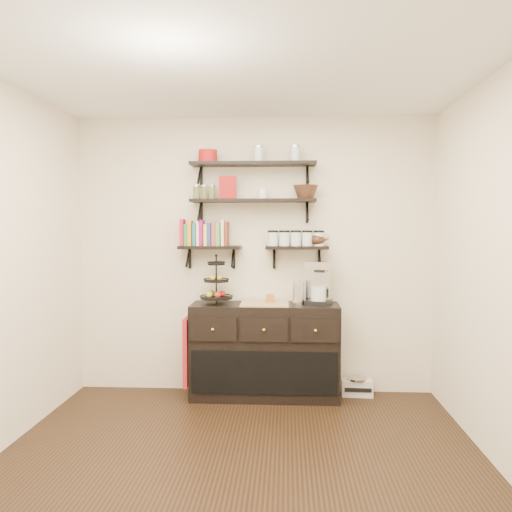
% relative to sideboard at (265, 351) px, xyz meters
% --- Properties ---
extents(floor, '(3.50, 3.50, 0.00)m').
position_rel_sideboard_xyz_m(floor, '(-0.12, -1.51, -0.45)').
color(floor, black).
rests_on(floor, ground).
extents(ceiling, '(3.50, 3.50, 0.02)m').
position_rel_sideboard_xyz_m(ceiling, '(-0.12, -1.51, 2.25)').
color(ceiling, white).
rests_on(ceiling, back_wall).
extents(back_wall, '(3.50, 0.02, 2.70)m').
position_rel_sideboard_xyz_m(back_wall, '(-0.12, 0.24, 0.90)').
color(back_wall, white).
rests_on(back_wall, ground).
extents(right_wall, '(0.02, 3.50, 2.70)m').
position_rel_sideboard_xyz_m(right_wall, '(1.63, -1.51, 0.90)').
color(right_wall, white).
rests_on(right_wall, ground).
extents(shelf_top, '(1.20, 0.27, 0.23)m').
position_rel_sideboard_xyz_m(shelf_top, '(-0.12, 0.10, 1.78)').
color(shelf_top, black).
rests_on(shelf_top, back_wall).
extents(shelf_mid, '(1.20, 0.27, 0.23)m').
position_rel_sideboard_xyz_m(shelf_mid, '(-0.12, 0.10, 1.43)').
color(shelf_mid, black).
rests_on(shelf_mid, back_wall).
extents(shelf_low_left, '(0.60, 0.25, 0.23)m').
position_rel_sideboard_xyz_m(shelf_low_left, '(-0.54, 0.12, 0.98)').
color(shelf_low_left, black).
rests_on(shelf_low_left, back_wall).
extents(shelf_low_right, '(0.60, 0.25, 0.23)m').
position_rel_sideboard_xyz_m(shelf_low_right, '(0.30, 0.12, 0.98)').
color(shelf_low_right, black).
rests_on(shelf_low_right, back_wall).
extents(cookbooks, '(0.43, 0.15, 0.26)m').
position_rel_sideboard_xyz_m(cookbooks, '(-0.59, 0.12, 1.11)').
color(cookbooks, red).
rests_on(cookbooks, shelf_low_left).
extents(glass_canisters, '(0.54, 0.10, 0.13)m').
position_rel_sideboard_xyz_m(glass_canisters, '(0.29, 0.12, 1.06)').
color(glass_canisters, silver).
rests_on(glass_canisters, shelf_low_right).
extents(sideboard, '(1.40, 0.50, 0.92)m').
position_rel_sideboard_xyz_m(sideboard, '(0.00, 0.00, 0.00)').
color(sideboard, black).
rests_on(sideboard, floor).
extents(fruit_stand, '(0.31, 0.31, 0.45)m').
position_rel_sideboard_xyz_m(fruit_stand, '(-0.46, 0.00, 0.60)').
color(fruit_stand, black).
rests_on(fruit_stand, sideboard).
extents(candle, '(0.08, 0.08, 0.08)m').
position_rel_sideboard_xyz_m(candle, '(0.05, 0.00, 0.50)').
color(candle, '#9A5823').
rests_on(candle, sideboard).
extents(coffee_maker, '(0.28, 0.28, 0.41)m').
position_rel_sideboard_xyz_m(coffee_maker, '(0.51, 0.03, 0.64)').
color(coffee_maker, black).
rests_on(coffee_maker, sideboard).
extents(thermal_carafe, '(0.11, 0.11, 0.22)m').
position_rel_sideboard_xyz_m(thermal_carafe, '(0.32, -0.02, 0.56)').
color(thermal_carafe, silver).
rests_on(thermal_carafe, sideboard).
extents(apron, '(0.04, 0.28, 0.64)m').
position_rel_sideboard_xyz_m(apron, '(-0.73, -0.10, 0.01)').
color(apron, maroon).
rests_on(apron, sideboard).
extents(radio, '(0.30, 0.21, 0.18)m').
position_rel_sideboard_xyz_m(radio, '(0.89, 0.09, -0.36)').
color(radio, silver).
rests_on(radio, floor).
extents(recipe_box, '(0.16, 0.06, 0.22)m').
position_rel_sideboard_xyz_m(recipe_box, '(-0.36, 0.10, 1.56)').
color(recipe_box, '#A51512').
rests_on(recipe_box, shelf_mid).
extents(walnut_bowl, '(0.24, 0.24, 0.13)m').
position_rel_sideboard_xyz_m(walnut_bowl, '(0.38, 0.10, 1.51)').
color(walnut_bowl, black).
rests_on(walnut_bowl, shelf_mid).
extents(ramekins, '(0.09, 0.09, 0.10)m').
position_rel_sideboard_xyz_m(ramekins, '(-0.03, 0.10, 1.50)').
color(ramekins, white).
rests_on(ramekins, shelf_mid).
extents(teapot, '(0.18, 0.14, 0.14)m').
position_rel_sideboard_xyz_m(teapot, '(0.50, 0.12, 1.07)').
color(teapot, '#371D10').
rests_on(teapot, shelf_low_right).
extents(red_pot, '(0.18, 0.18, 0.12)m').
position_rel_sideboard_xyz_m(red_pot, '(-0.55, 0.10, 1.86)').
color(red_pot, '#A51512').
rests_on(red_pot, shelf_top).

